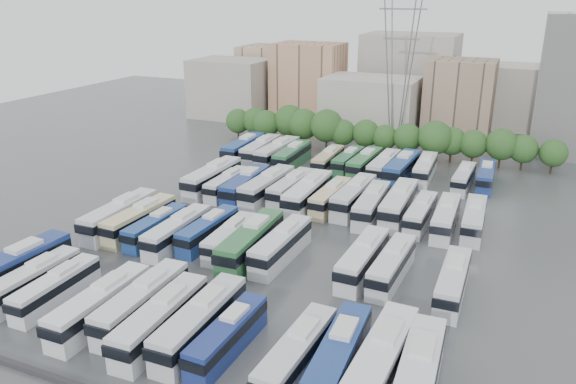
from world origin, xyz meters
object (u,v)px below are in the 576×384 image
at_px(bus_r0_s2, 56,288).
at_px(bus_r2_s3, 246,185).
at_px(bus_r2_s6, 308,193).
at_px(bus_r2_s10, 399,204).
at_px(bus_r1_s10, 363,258).
at_px(bus_r1_s3, 178,231).
at_px(bus_r1_s2, 156,227).
at_px(bus_r0_s10, 297,354).
at_px(bus_r2_s13, 474,219).
at_px(electricity_pylon, 400,52).
at_px(bus_r3_s9, 402,168).
at_px(bus_r0_s5, 142,302).
at_px(bus_r2_s11, 421,213).
at_px(bus_r1_s0, 120,215).
at_px(bus_r0_s6, 161,319).
at_px(bus_r1_s5, 230,237).
at_px(bus_r2_s8, 354,196).
at_px(bus_r0_s11, 339,356).
at_px(bus_r3_s2, 277,153).
at_px(bus_r3_s1, 261,150).
at_px(bus_r0_s0, 14,268).
at_px(bus_r3_s0, 244,148).
at_px(bus_r2_s9, 372,204).
at_px(bus_r2_s7, 331,197).
at_px(bus_r1_s7, 281,245).
at_px(bus_r0_s13, 418,377).
at_px(bus_r2_s1, 212,177).
at_px(bus_r3_s5, 328,160).
at_px(bus_r0_s4, 100,305).
at_px(bus_r3_s8, 384,166).
at_px(bus_r1_s1, 140,219).
at_px(bus_r0_s7, 200,322).
at_px(bus_r0_s1, 33,280).
at_px(bus_r3_s10, 425,169).
at_px(bus_r1_s13, 453,281).
at_px(bus_r0_s12, 381,362).
at_px(bus_r3_s3, 292,156).
at_px(bus_r2_s5, 291,188).
at_px(bus_r2_s2, 227,184).
at_px(bus_r2_s4, 267,187).
at_px(bus_r3_s7, 365,163).
at_px(bus_r3_s12, 464,178).

bearing_deg(bus_r0_s2, bus_r2_s3, 83.14).
xyz_separation_m(bus_r2_s6, bus_r2_s10, (13.04, 1.22, -0.02)).
bearing_deg(bus_r1_s10, bus_r1_s3, -173.96).
xyz_separation_m(bus_r1_s2, bus_r2_s6, (13.48, 18.17, 0.42)).
relative_size(bus_r0_s10, bus_r2_s13, 1.00).
height_order(electricity_pylon, bus_r2_s3, electricity_pylon).
height_order(bus_r2_s10, bus_r3_s9, bus_r2_s10).
relative_size(bus_r0_s5, bus_r2_s11, 1.12).
bearing_deg(bus_r1_s0, bus_r3_s9, 49.52).
relative_size(bus_r0_s2, bus_r1_s3, 0.90).
height_order(bus_r0_s6, bus_r1_s10, bus_r0_s6).
height_order(bus_r1_s5, bus_r2_s8, bus_r2_s8).
bearing_deg(bus_r0_s11, bus_r3_s2, 116.58).
distance_m(bus_r2_s10, bus_r3_s1, 34.42).
xyz_separation_m(bus_r0_s0, bus_r3_s0, (-0.03, 52.34, -0.05)).
relative_size(bus_r0_s5, bus_r2_s9, 0.99).
height_order(bus_r1_s5, bus_r2_s7, bus_r2_s7).
bearing_deg(bus_r1_s10, bus_r1_s7, -175.80).
bearing_deg(bus_r0_s13, bus_r2_s1, 134.95).
bearing_deg(electricity_pylon, bus_r3_s5, -108.80).
bearing_deg(bus_r0_s0, bus_r2_s13, 41.40).
height_order(bus_r0_s4, bus_r1_s5, bus_r0_s4).
relative_size(bus_r2_s13, bus_r3_s5, 1.03).
xyz_separation_m(bus_r2_s8, bus_r3_s8, (0.24, 16.28, -0.08)).
bearing_deg(bus_r1_s1, bus_r2_s3, 71.40).
bearing_deg(bus_r0_s7, bus_r0_s5, 173.29).
relative_size(bus_r0_s2, bus_r1_s7, 0.87).
height_order(bus_r0_s1, bus_r0_s13, bus_r0_s13).
bearing_deg(bus_r2_s3, bus_r0_s10, -59.13).
bearing_deg(bus_r0_s6, bus_r3_s10, 74.65).
xyz_separation_m(bus_r1_s13, bus_r3_s0, (-43.09, 36.03, 0.28)).
distance_m(bus_r0_s7, bus_r0_s11, 12.91).
xyz_separation_m(bus_r0_s5, bus_r0_s12, (23.21, -0.07, 0.13)).
bearing_deg(bus_r0_s13, bus_r3_s3, 119.17).
bearing_deg(bus_r2_s5, bus_r0_s13, -52.52).
bearing_deg(bus_r3_s2, bus_r2_s8, -37.39).
relative_size(bus_r1_s3, bus_r2_s11, 1.07).
relative_size(bus_r0_s6, bus_r1_s1, 1.02).
bearing_deg(bus_r1_s10, bus_r1_s1, -177.24).
xyz_separation_m(electricity_pylon, bus_r1_s1, (-20.18, -56.00, -16.76)).
height_order(bus_r2_s6, bus_r2_s8, bus_r2_s6).
bearing_deg(bus_r0_s5, bus_r2_s2, 104.85).
bearing_deg(bus_r2_s4, bus_r0_s6, -77.28).
distance_m(bus_r0_s10, bus_r3_s5, 56.17).
bearing_deg(bus_r2_s2, bus_r3_s1, 99.38).
relative_size(bus_r1_s10, bus_r2_s2, 1.11).
bearing_deg(bus_r0_s10, bus_r3_s8, 99.48).
xyz_separation_m(bus_r0_s0, bus_r3_s5, (16.64, 52.35, -0.33)).
bearing_deg(bus_r3_s1, bus_r3_s7, -2.02).
relative_size(bus_r3_s8, bus_r3_s12, 1.15).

